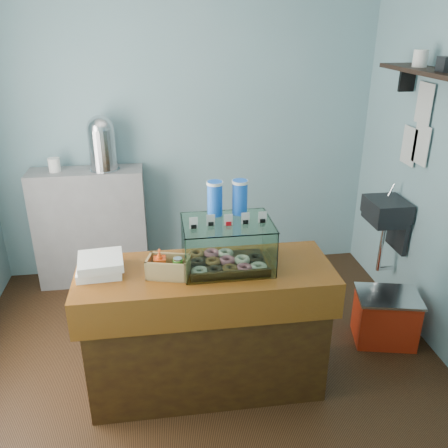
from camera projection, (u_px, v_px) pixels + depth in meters
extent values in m
plane|color=black|center=(204.00, 359.00, 3.53)|extent=(3.50, 3.50, 0.00)
cube|color=#75A1AB|center=(184.00, 129.00, 4.33)|extent=(3.50, 0.04, 2.80)
cube|color=#75A1AB|center=(242.00, 317.00, 1.61)|extent=(3.50, 0.04, 2.80)
cube|color=black|center=(387.00, 209.00, 3.88)|extent=(0.30, 0.35, 0.15)
cube|color=black|center=(398.00, 230.00, 3.97)|extent=(0.04, 0.30, 0.35)
cylinder|color=silver|center=(391.00, 190.00, 3.93)|extent=(0.02, 0.02, 0.12)
cylinder|color=silver|center=(381.00, 247.00, 4.02)|extent=(0.04, 0.04, 0.45)
cube|color=black|center=(429.00, 71.00, 3.21)|extent=(0.25, 1.00, 0.03)
cube|color=black|center=(407.00, 79.00, 3.62)|extent=(0.12, 0.03, 0.18)
cube|color=silver|center=(421.00, 145.00, 3.58)|extent=(0.01, 0.21, 0.30)
cube|color=silver|center=(409.00, 146.00, 3.76)|extent=(0.01, 0.21, 0.30)
cube|color=silver|center=(424.00, 104.00, 3.51)|extent=(0.01, 0.21, 0.30)
cube|color=#44290D|center=(206.00, 333.00, 3.14)|extent=(1.50, 0.56, 0.84)
cube|color=#4F260A|center=(205.00, 273.00, 2.96)|extent=(1.60, 0.60, 0.06)
cube|color=#4F260A|center=(211.00, 315.00, 2.75)|extent=(1.60, 0.04, 0.18)
cube|color=gray|center=(92.00, 227.00, 4.39)|extent=(1.00, 0.32, 1.10)
cube|color=#372110|center=(227.00, 264.00, 2.98)|extent=(0.49, 0.35, 0.02)
torus|color=beige|center=(200.00, 271.00, 2.84)|extent=(0.10, 0.10, 0.03)
torus|color=black|center=(215.00, 270.00, 2.85)|extent=(0.10, 0.10, 0.03)
torus|color=brown|center=(230.00, 269.00, 2.87)|extent=(0.10, 0.10, 0.03)
torus|color=#D1627C|center=(245.00, 268.00, 2.88)|extent=(0.10, 0.10, 0.03)
torus|color=beige|center=(259.00, 267.00, 2.89)|extent=(0.10, 0.10, 0.03)
torus|color=black|center=(198.00, 263.00, 2.94)|extent=(0.10, 0.10, 0.03)
torus|color=brown|center=(213.00, 262.00, 2.96)|extent=(0.10, 0.10, 0.03)
torus|color=#D1627C|center=(227.00, 261.00, 2.97)|extent=(0.10, 0.10, 0.03)
torus|color=beige|center=(241.00, 260.00, 2.98)|extent=(0.10, 0.10, 0.03)
torus|color=black|center=(256.00, 259.00, 2.99)|extent=(0.10, 0.10, 0.03)
torus|color=brown|center=(197.00, 254.00, 3.05)|extent=(0.10, 0.10, 0.03)
torus|color=#D1627C|center=(211.00, 253.00, 3.06)|extent=(0.10, 0.10, 0.03)
torus|color=beige|center=(225.00, 253.00, 3.07)|extent=(0.10, 0.10, 0.03)
cube|color=white|center=(232.00, 260.00, 2.75)|extent=(0.54, 0.01, 0.29)
cube|color=white|center=(223.00, 232.00, 3.10)|extent=(0.54, 0.01, 0.29)
cube|color=white|center=(184.00, 248.00, 2.89)|extent=(0.01, 0.39, 0.29)
cube|color=white|center=(270.00, 242.00, 2.96)|extent=(0.01, 0.39, 0.29)
cube|color=white|center=(227.00, 223.00, 2.86)|extent=(0.55, 0.41, 0.01)
cube|color=silver|center=(193.00, 222.00, 2.78)|extent=(0.05, 0.00, 0.07)
cube|color=black|center=(193.00, 226.00, 2.79)|extent=(0.03, 0.02, 0.02)
cube|color=silver|center=(211.00, 221.00, 2.79)|extent=(0.05, 0.00, 0.07)
cube|color=black|center=(211.00, 225.00, 2.80)|extent=(0.03, 0.02, 0.02)
cube|color=silver|center=(229.00, 220.00, 2.80)|extent=(0.05, 0.00, 0.07)
cube|color=red|center=(229.00, 224.00, 2.81)|extent=(0.03, 0.02, 0.02)
cube|color=silver|center=(246.00, 219.00, 2.82)|extent=(0.05, 0.00, 0.07)
cube|color=black|center=(246.00, 223.00, 2.83)|extent=(0.03, 0.02, 0.02)
cube|color=silver|center=(263.00, 218.00, 2.83)|extent=(0.05, 0.00, 0.07)
cube|color=black|center=(263.00, 222.00, 2.84)|extent=(0.03, 0.02, 0.02)
cylinder|color=blue|center=(215.00, 198.00, 2.93)|extent=(0.09, 0.09, 0.22)
cylinder|color=white|center=(215.00, 183.00, 2.89)|extent=(0.10, 0.10, 0.02)
cylinder|color=blue|center=(240.00, 197.00, 2.95)|extent=(0.09, 0.09, 0.22)
cylinder|color=white|center=(240.00, 182.00, 2.91)|extent=(0.10, 0.10, 0.02)
cube|color=#A48952|center=(169.00, 275.00, 2.87)|extent=(0.28, 0.21, 0.01)
cube|color=#A48952|center=(166.00, 273.00, 2.78)|extent=(0.25, 0.08, 0.12)
cube|color=#A48952|center=(171.00, 262.00, 2.91)|extent=(0.25, 0.08, 0.12)
cube|color=#A48952|center=(149.00, 266.00, 2.86)|extent=(0.05, 0.15, 0.12)
cube|color=#A48952|center=(188.00, 268.00, 2.83)|extent=(0.05, 0.15, 0.12)
imported|color=#E94D15|center=(160.00, 262.00, 2.84)|extent=(0.09, 0.09, 0.16)
cylinder|color=#3E8D26|center=(178.00, 267.00, 2.84)|extent=(0.06, 0.06, 0.10)
cylinder|color=silver|center=(178.00, 259.00, 2.82)|extent=(0.05, 0.05, 0.01)
cube|color=white|center=(100.00, 268.00, 2.90)|extent=(0.28, 0.28, 0.05)
cube|color=white|center=(101.00, 261.00, 2.87)|extent=(0.29, 0.29, 0.05)
cylinder|color=silver|center=(105.00, 169.00, 4.18)|extent=(0.26, 0.26, 0.01)
cylinder|color=silver|center=(103.00, 149.00, 4.10)|extent=(0.23, 0.23, 0.35)
sphere|color=silver|center=(101.00, 129.00, 4.03)|extent=(0.23, 0.23, 0.23)
cube|color=red|center=(385.00, 319.00, 3.67)|extent=(0.51, 0.42, 0.39)
cube|color=silver|center=(389.00, 296.00, 3.59)|extent=(0.53, 0.45, 0.02)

